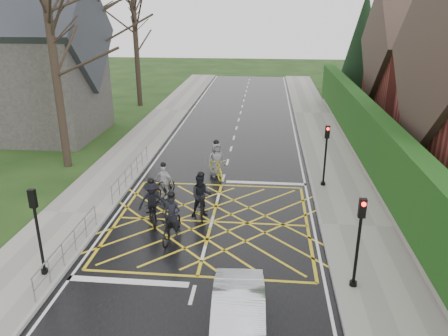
% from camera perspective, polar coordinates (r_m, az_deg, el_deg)
% --- Properties ---
extents(ground, '(120.00, 120.00, 0.00)m').
position_cam_1_polar(ground, '(18.61, -1.61, -7.03)').
color(ground, black).
rests_on(ground, ground).
extents(road, '(9.00, 80.00, 0.01)m').
position_cam_1_polar(road, '(18.61, -1.61, -7.02)').
color(road, black).
rests_on(road, ground).
extents(sidewalk_right, '(3.00, 80.00, 0.15)m').
position_cam_1_polar(sidewalk_right, '(18.86, 16.95, -7.35)').
color(sidewalk_right, gray).
rests_on(sidewalk_right, ground).
extents(sidewalk_left, '(3.00, 80.00, 0.15)m').
position_cam_1_polar(sidewalk_left, '(20.16, -18.88, -5.71)').
color(sidewalk_left, gray).
rests_on(sidewalk_left, ground).
extents(stone_wall, '(0.50, 38.00, 0.70)m').
position_cam_1_polar(stone_wall, '(24.50, 18.50, -0.27)').
color(stone_wall, slate).
rests_on(stone_wall, ground).
extents(hedge, '(0.90, 38.00, 2.80)m').
position_cam_1_polar(hedge, '(23.97, 18.97, 3.64)').
color(hedge, '#173A10').
rests_on(hedge, stone_wall).
extents(house_far, '(9.80, 8.80, 10.30)m').
position_cam_1_polar(house_far, '(36.86, 26.16, 11.89)').
color(house_far, maroon).
rests_on(house_far, ground).
extents(conifer, '(4.60, 4.60, 10.00)m').
position_cam_1_polar(conifer, '(43.39, 17.61, 14.85)').
color(conifer, black).
rests_on(conifer, ground).
extents(church, '(8.80, 7.80, 11.00)m').
position_cam_1_polar(church, '(32.60, -23.77, 12.38)').
color(church, '#2D2B28').
rests_on(church, ground).
extents(tree_near, '(9.24, 9.24, 11.44)m').
position_cam_1_polar(tree_near, '(24.98, -21.94, 17.55)').
color(tree_near, black).
rests_on(tree_near, ground).
extents(tree_mid, '(10.08, 10.08, 12.48)m').
position_cam_1_polar(tree_mid, '(32.69, -17.25, 19.73)').
color(tree_mid, black).
rests_on(tree_mid, ground).
extents(tree_far, '(8.40, 8.40, 10.40)m').
position_cam_1_polar(tree_far, '(40.05, -11.60, 18.12)').
color(tree_far, black).
rests_on(tree_far, ground).
extents(railing_south, '(0.05, 5.04, 1.03)m').
position_cam_1_polar(railing_south, '(16.51, -19.66, -9.11)').
color(railing_south, slate).
rests_on(railing_south, ground).
extents(railing_north, '(0.05, 6.04, 1.03)m').
position_cam_1_polar(railing_north, '(22.84, -12.03, 0.03)').
color(railing_north, slate).
rests_on(railing_north, ground).
extents(traffic_light_ne, '(0.24, 0.31, 3.21)m').
position_cam_1_polar(traffic_light_ne, '(21.91, 13.10, 1.49)').
color(traffic_light_ne, black).
rests_on(traffic_light_ne, ground).
extents(traffic_light_se, '(0.24, 0.31, 3.21)m').
position_cam_1_polar(traffic_light_se, '(14.32, 17.10, -9.51)').
color(traffic_light_se, black).
rests_on(traffic_light_se, ground).
extents(traffic_light_sw, '(0.24, 0.31, 3.21)m').
position_cam_1_polar(traffic_light_sw, '(15.53, -23.07, -7.85)').
color(traffic_light_sw, black).
rests_on(traffic_light_sw, ground).
extents(cyclist_rear, '(0.95, 2.11, 1.98)m').
position_cam_1_polar(cyclist_rear, '(17.21, -6.82, -7.19)').
color(cyclist_rear, black).
rests_on(cyclist_rear, ground).
extents(cyclist_back, '(1.03, 2.13, 2.06)m').
position_cam_1_polar(cyclist_back, '(18.76, -2.99, -4.16)').
color(cyclist_back, black).
rests_on(cyclist_back, ground).
extents(cyclist_mid, '(1.40, 2.14, 1.97)m').
position_cam_1_polar(cyclist_mid, '(18.57, -9.38, -4.92)').
color(cyclist_mid, black).
rests_on(cyclist_mid, ground).
extents(cyclist_front, '(1.15, 1.83, 1.78)m').
position_cam_1_polar(cyclist_front, '(20.73, -7.86, -2.23)').
color(cyclist_front, black).
rests_on(cyclist_front, ground).
extents(cyclist_lead, '(1.51, 2.21, 2.03)m').
position_cam_1_polar(cyclist_lead, '(23.11, -1.03, 0.53)').
color(cyclist_lead, '#B5AF16').
rests_on(cyclist_lead, ground).
extents(car, '(1.64, 4.18, 1.36)m').
position_cam_1_polar(car, '(12.41, 1.87, -19.24)').
color(car, silver).
rests_on(car, ground).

